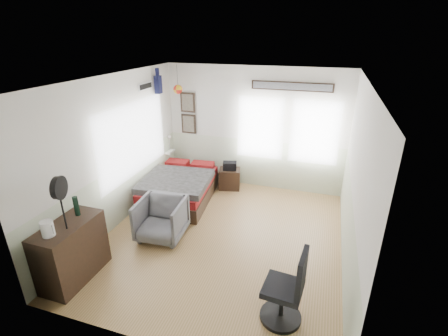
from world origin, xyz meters
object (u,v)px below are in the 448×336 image
(bed, at_px, (180,187))
(nightstand, at_px, (230,179))
(dresser, at_px, (72,251))
(task_chair, at_px, (287,293))
(armchair, at_px, (161,219))

(bed, bearing_deg, nightstand, 39.32)
(bed, xyz_separation_m, dresser, (-0.44, -2.64, 0.17))
(dresser, relative_size, task_chair, 0.96)
(armchair, relative_size, task_chair, 0.76)
(dresser, distance_m, nightstand, 3.73)
(task_chair, bearing_deg, bed, 141.56)
(bed, height_order, task_chair, task_chair)
(armchair, height_order, task_chair, task_chair)
(task_chair, bearing_deg, nightstand, 122.88)
(armchair, bearing_deg, nightstand, 71.30)
(dresser, relative_size, nightstand, 2.15)
(bed, height_order, dresser, dresser)
(bed, xyz_separation_m, armchair, (0.29, -1.35, 0.08))
(bed, relative_size, armchair, 2.46)
(armchair, relative_size, nightstand, 1.70)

